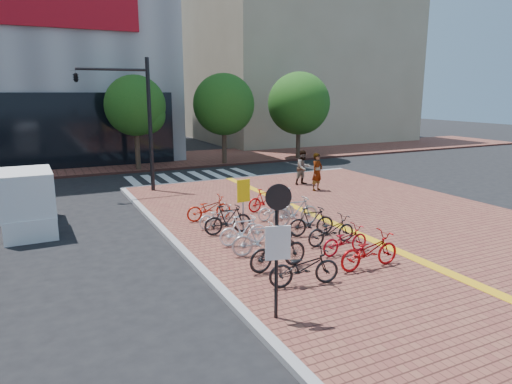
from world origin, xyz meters
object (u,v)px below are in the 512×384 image
bike_5 (218,216)px  bike_1 (278,250)px  notice_sign (277,235)px  box_truck (28,201)px  bike_7 (369,251)px  bike_11 (296,211)px  pedestrian_b (303,168)px  yellow_sign (243,195)px  bike_0 (304,267)px  utility_box (283,201)px  bike_2 (259,239)px  bike_8 (345,240)px  traffic_light_pole (117,100)px  bike_10 (311,221)px  bike_13 (265,200)px  bike_6 (209,208)px  bike_3 (243,230)px  bike_4 (228,219)px  pedestrian_a (317,172)px  bike_12 (276,209)px  bike_9 (331,230)px

bike_5 → bike_1: bearing=169.1°
notice_sign → box_truck: notice_sign is taller
bike_7 → bike_11: 4.48m
bike_5 → pedestrian_b: pedestrian_b is taller
bike_11 → yellow_sign: 2.12m
bike_11 → bike_0: bearing=155.0°
utility_box → yellow_sign: (-2.35, -1.32, 0.75)m
box_truck → bike_5: bearing=-27.9°
yellow_sign → bike_2: bearing=-104.0°
bike_8 → traffic_light_pole: (-4.57, 11.85, 4.05)m
bike_11 → box_truck: (-8.88, 4.45, 0.38)m
bike_10 → bike_11: (0.10, 1.23, 0.05)m
bike_2 → bike_13: 5.32m
bike_11 → yellow_sign: size_ratio=1.00×
bike_5 → bike_11: (2.64, -1.15, 0.14)m
bike_6 → utility_box: 3.04m
bike_5 → box_truck: size_ratio=0.39×
bike_3 → notice_sign: 5.23m
bike_2 → pedestrian_b: size_ratio=0.95×
bike_4 → bike_10: (2.52, -1.46, -0.01)m
bike_0 → yellow_sign: (0.59, 5.02, 0.80)m
bike_13 → pedestrian_a: 4.93m
bike_12 → pedestrian_a: (4.45, 3.88, 0.52)m
bike_3 → yellow_sign: 1.78m
pedestrian_a → box_truck: 13.11m
bike_1 → bike_2: 1.24m
bike_3 → box_truck: box_truck is taller
bike_0 → bike_3: bike_0 is taller
bike_6 → bike_11: bike_11 is taller
bike_1 → bike_13: bike_1 is taller
bike_13 → pedestrian_b: pedestrian_b is taller
bike_12 → bike_1: bearing=151.0°
bike_3 → pedestrian_a: 9.14m
bike_8 → pedestrian_b: pedestrian_b is taller
pedestrian_b → box_truck: box_truck is taller
notice_sign → bike_5: bearing=78.9°
bike_1 → bike_12: bearing=-32.7°
bike_3 → bike_13: bike_3 is taller
bike_2 → bike_4: bike_2 is taller
bike_10 → bike_0: bearing=152.4°
bike_0 → bike_5: (-0.09, 5.82, -0.08)m
bike_10 → yellow_sign: yellow_sign is taller
bike_12 → utility_box: bearing=-47.3°
bike_12 → bike_13: size_ratio=1.00×
bike_8 → bike_13: bearing=-4.5°
box_truck → bike_1: bearing=-51.5°
bike_8 → traffic_light_pole: 13.33m
bike_9 → bike_13: bike_13 is taller
bike_6 → bike_11: size_ratio=0.97×
bike_5 → bike_0: bearing=169.7°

